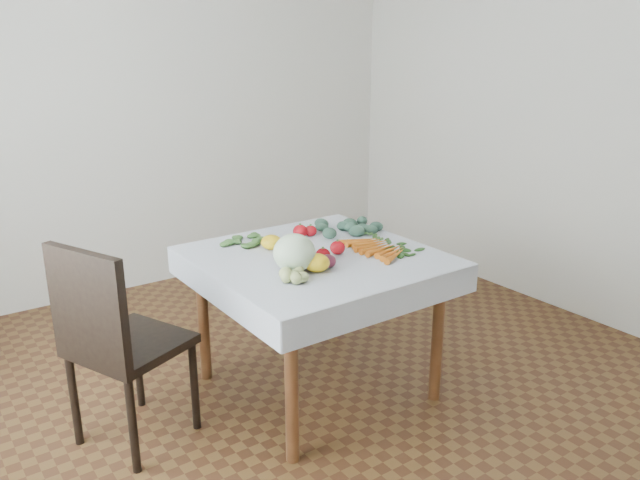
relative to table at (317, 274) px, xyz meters
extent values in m
plane|color=brown|center=(0.00, 0.00, -0.65)|extent=(4.00, 4.00, 0.00)
cube|color=silver|center=(0.00, 2.00, 0.70)|extent=(4.00, 0.04, 2.70)
cube|color=brown|center=(0.00, 0.00, 0.08)|extent=(1.00, 1.00, 0.04)
cylinder|color=brown|center=(-0.44, -0.44, -0.30)|extent=(0.06, 0.06, 0.71)
cylinder|color=brown|center=(0.44, -0.44, -0.30)|extent=(0.06, 0.06, 0.71)
cylinder|color=brown|center=(-0.44, 0.44, -0.30)|extent=(0.06, 0.06, 0.71)
cylinder|color=brown|center=(0.44, 0.44, -0.30)|extent=(0.06, 0.06, 0.71)
cube|color=white|center=(0.00, 0.00, 0.10)|extent=(1.12, 1.12, 0.01)
cube|color=black|center=(-0.93, 0.13, -0.18)|extent=(0.58, 0.58, 0.04)
cube|color=black|center=(-1.12, 0.06, 0.08)|extent=(0.21, 0.42, 0.49)
cylinder|color=black|center=(-1.03, -0.11, -0.43)|extent=(0.04, 0.04, 0.45)
cylinder|color=black|center=(-0.68, 0.03, -0.43)|extent=(0.04, 0.04, 0.45)
cylinder|color=black|center=(-1.18, 0.24, -0.43)|extent=(0.04, 0.04, 0.45)
cylinder|color=black|center=(-0.83, 0.38, -0.43)|extent=(0.04, 0.04, 0.45)
ellipsoid|color=silver|center=(-0.22, -0.13, 0.19)|extent=(0.22, 0.22, 0.18)
ellipsoid|color=red|center=(0.10, 0.30, 0.14)|extent=(0.09, 0.09, 0.07)
ellipsoid|color=red|center=(0.16, 0.28, 0.13)|extent=(0.09, 0.09, 0.06)
ellipsoid|color=red|center=(0.09, -0.05, 0.14)|extent=(0.10, 0.10, 0.07)
ellipsoid|color=red|center=(-0.03, -0.09, 0.13)|extent=(0.09, 0.09, 0.06)
ellipsoid|color=yellow|center=(-0.14, 0.21, 0.14)|extent=(0.12, 0.12, 0.08)
ellipsoid|color=yellow|center=(-0.14, -0.19, 0.14)|extent=(0.14, 0.14, 0.09)
ellipsoid|color=maroon|center=(-0.23, -0.09, 0.13)|extent=(0.09, 0.09, 0.06)
ellipsoid|color=maroon|center=(-0.06, -0.18, 0.13)|extent=(0.10, 0.10, 0.07)
ellipsoid|color=#C3CC76|center=(-0.28, -0.25, 0.13)|extent=(0.05, 0.05, 0.05)
ellipsoid|color=#C3CC76|center=(-0.30, -0.24, 0.13)|extent=(0.05, 0.05, 0.05)
ellipsoid|color=#C3CC76|center=(-0.28, -0.27, 0.13)|extent=(0.05, 0.05, 0.05)
ellipsoid|color=#C3CC76|center=(-0.26, -0.22, 0.13)|extent=(0.05, 0.05, 0.05)
ellipsoid|color=#C3CC76|center=(-0.34, -0.25, 0.13)|extent=(0.05, 0.05, 0.05)
ellipsoid|color=#C3CC76|center=(-0.23, -0.27, 0.13)|extent=(0.05, 0.05, 0.05)
cone|color=orange|center=(0.30, 0.02, 0.12)|extent=(0.23, 0.09, 0.03)
cone|color=orange|center=(0.30, -0.01, 0.12)|extent=(0.23, 0.07, 0.03)
cone|color=orange|center=(0.30, -0.05, 0.12)|extent=(0.23, 0.05, 0.03)
cone|color=orange|center=(0.30, -0.09, 0.12)|extent=(0.23, 0.04, 0.03)
cone|color=orange|center=(0.30, -0.12, 0.12)|extent=(0.23, 0.06, 0.03)
cone|color=orange|center=(0.30, -0.16, 0.12)|extent=(0.23, 0.08, 0.03)
cone|color=orange|center=(0.30, -0.20, 0.12)|extent=(0.23, 0.09, 0.03)
cone|color=orange|center=(0.30, -0.23, 0.12)|extent=(0.22, 0.11, 0.03)
cone|color=orange|center=(0.30, -0.27, 0.12)|extent=(0.22, 0.13, 0.03)
ellipsoid|color=#335442|center=(0.41, 0.25, 0.13)|extent=(0.07, 0.07, 0.05)
ellipsoid|color=#335442|center=(0.35, 0.25, 0.13)|extent=(0.07, 0.07, 0.05)
ellipsoid|color=#335442|center=(0.41, 0.20, 0.13)|extent=(0.07, 0.07, 0.05)
ellipsoid|color=#335442|center=(0.40, 0.29, 0.13)|extent=(0.07, 0.07, 0.05)
ellipsoid|color=#335442|center=(0.32, 0.21, 0.13)|extent=(0.07, 0.07, 0.05)
ellipsoid|color=#335442|center=(0.47, 0.23, 0.13)|extent=(0.07, 0.07, 0.05)
ellipsoid|color=#335442|center=(0.32, 0.31, 0.13)|extent=(0.07, 0.07, 0.05)
ellipsoid|color=#335442|center=(0.37, 0.15, 0.13)|extent=(0.07, 0.07, 0.05)
ellipsoid|color=#335442|center=(0.48, 0.31, 0.13)|extent=(0.07, 0.07, 0.05)
ellipsoid|color=#335442|center=(0.24, 0.24, 0.13)|extent=(0.07, 0.07, 0.05)
ellipsoid|color=#335442|center=(0.50, 0.16, 0.13)|extent=(0.07, 0.07, 0.05)
ellipsoid|color=#335442|center=(0.37, 0.38, 0.13)|extent=(0.07, 0.07, 0.05)
ellipsoid|color=#21551A|center=(0.40, -0.20, 0.11)|extent=(0.05, 0.03, 0.01)
ellipsoid|color=#21551A|center=(0.37, -0.19, 0.11)|extent=(0.05, 0.03, 0.01)
ellipsoid|color=#21551A|center=(0.38, -0.22, 0.11)|extent=(0.05, 0.03, 0.01)
ellipsoid|color=#21551A|center=(0.41, -0.18, 0.11)|extent=(0.05, 0.03, 0.01)
ellipsoid|color=#21551A|center=(0.35, -0.20, 0.11)|extent=(0.05, 0.03, 0.01)
ellipsoid|color=#21551A|center=(0.42, -0.23, 0.11)|extent=(0.05, 0.03, 0.01)
ellipsoid|color=#21551A|center=(0.38, -0.16, 0.11)|extent=(0.05, 0.03, 0.01)
ellipsoid|color=#21551A|center=(0.35, -0.24, 0.11)|extent=(0.05, 0.03, 0.01)
ellipsoid|color=#21551A|center=(0.45, -0.19, 0.11)|extent=(0.05, 0.03, 0.01)
ellipsoid|color=#21551A|center=(0.33, -0.17, 0.11)|extent=(0.05, 0.03, 0.01)
ellipsoid|color=#21551A|center=(0.40, -0.26, 0.11)|extent=(0.05, 0.03, 0.01)
ellipsoid|color=#21551A|center=(0.43, -0.14, 0.11)|extent=(0.05, 0.03, 0.01)
ellipsoid|color=#21551A|center=(0.30, -0.22, 0.11)|extent=(0.05, 0.03, 0.01)
ellipsoid|color=#21551A|center=(0.48, -0.23, 0.11)|extent=(0.05, 0.03, 0.01)
ellipsoid|color=#21551A|center=(0.35, -0.12, 0.11)|extent=(0.05, 0.03, 0.01)
ellipsoid|color=#4D7B38|center=(-0.19, 0.38, 0.11)|extent=(0.05, 0.05, 0.02)
ellipsoid|color=#4D7B38|center=(-0.23, 0.40, 0.11)|extent=(0.05, 0.05, 0.02)
ellipsoid|color=#4D7B38|center=(-0.21, 0.36, 0.11)|extent=(0.05, 0.05, 0.02)
ellipsoid|color=#4D7B38|center=(-0.18, 0.41, 0.11)|extent=(0.05, 0.05, 0.02)
ellipsoid|color=#4D7B38|center=(-0.25, 0.38, 0.11)|extent=(0.05, 0.05, 0.02)
ellipsoid|color=#4D7B38|center=(-0.17, 0.36, 0.11)|extent=(0.05, 0.05, 0.02)
ellipsoid|color=#4D7B38|center=(-0.22, 0.43, 0.11)|extent=(0.05, 0.05, 0.02)
ellipsoid|color=#4D7B38|center=(-0.24, 0.34, 0.11)|extent=(0.05, 0.05, 0.02)
ellipsoid|color=#4D7B38|center=(-0.14, 0.40, 0.11)|extent=(0.05, 0.05, 0.02)
ellipsoid|color=#4D7B38|center=(-0.28, 0.41, 0.11)|extent=(0.05, 0.05, 0.02)
ellipsoid|color=#4D7B38|center=(-0.18, 0.32, 0.11)|extent=(0.05, 0.05, 0.02)
ellipsoid|color=#4D7B38|center=(-0.18, 0.46, 0.11)|extent=(0.05, 0.05, 0.02)
ellipsoid|color=#4D7B38|center=(-0.30, 0.34, 0.11)|extent=(0.05, 0.05, 0.02)
ellipsoid|color=#4D7B38|center=(-0.10, 0.36, 0.11)|extent=(0.05, 0.05, 0.02)
camera|label=1|loc=(-1.70, -2.43, 1.12)|focal=35.00mm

